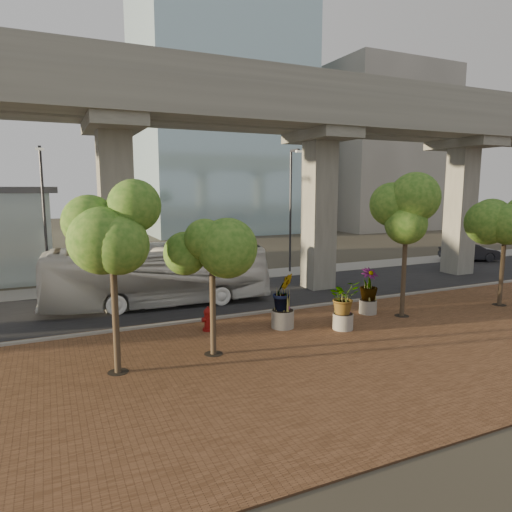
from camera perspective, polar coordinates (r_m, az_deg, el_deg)
name	(u,v)px	position (r m, az deg, el deg)	size (l,w,h in m)	color
ground	(242,305)	(24.55, -1.76, -6.19)	(160.00, 160.00, 0.00)	#373128
brick_plaza	(324,354)	(17.78, 8.54, -12.01)	(70.00, 13.00, 0.06)	brown
asphalt_road	(229,297)	(26.35, -3.46, -5.14)	(90.00, 8.00, 0.04)	black
curb_strip	(258,313)	(22.76, 0.21, -7.16)	(70.00, 0.25, 0.16)	gray
far_sidewalk	(199,279)	(31.42, -7.09, -2.93)	(90.00, 3.00, 0.06)	gray
transit_viaduct	(227,169)	(25.62, -3.60, 10.86)	(72.00, 5.60, 12.40)	gray
midrise_block	(377,150)	(74.92, 14.91, 12.67)	(18.00, 16.00, 24.00)	#A49E94
transit_bus	(158,276)	(24.65, -12.10, -2.43)	(2.75, 11.70, 3.26)	silver
parked_car	(469,252)	(43.03, 25.13, 0.45)	(1.66, 4.79, 1.58)	black
fire_hydrant	(208,319)	(20.15, -6.02, -7.85)	(0.54, 0.48, 1.07)	maroon
planter_front	(344,300)	(20.39, 10.89, -5.38)	(2.00, 2.00, 2.20)	gray
planter_right	(369,286)	(23.17, 13.90, -3.70)	(2.12, 2.12, 2.26)	#9D978E
planter_left	(283,295)	(20.24, 3.39, -4.85)	(2.24, 2.24, 2.47)	gray
street_tree_far_west	(111,231)	(15.45, -17.62, 2.96)	(3.34, 3.34, 6.34)	#4E3D2D
street_tree_near_west	(212,241)	(16.57, -5.53, 1.82)	(3.51, 3.51, 5.87)	#4E3D2D
street_tree_near_east	(407,213)	(22.70, 18.32, 5.13)	(3.52, 3.52, 6.63)	#4E3D2D
street_tree_far_east	(506,223)	(26.99, 28.76, 3.67)	(3.65, 3.65, 6.07)	#4E3D2D
streetlamp_west	(44,213)	(27.63, -24.96, 4.93)	(0.41, 1.21, 8.37)	#2F3034
streetlamp_east	(291,202)	(33.49, 4.44, 6.71)	(0.44, 1.29, 8.90)	#2C2C31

